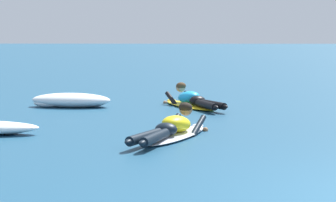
# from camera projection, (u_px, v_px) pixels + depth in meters

# --- Properties ---
(ground_plane) EXTENTS (120.00, 120.00, 0.00)m
(ground_plane) POSITION_uv_depth(u_px,v_px,m) (286.00, 98.00, 15.99)
(ground_plane) COLOR navy
(surfer_near) EXTENTS (1.31, 2.50, 0.53)m
(surfer_near) POSITION_uv_depth(u_px,v_px,m) (172.00, 129.00, 10.07)
(surfer_near) COLOR silver
(surfer_near) RESTS_ON ground
(surfer_far) EXTENTS (1.44, 2.36, 0.53)m
(surfer_far) POSITION_uv_depth(u_px,v_px,m) (192.00, 101.00, 14.08)
(surfer_far) COLOR yellow
(surfer_far) RESTS_ON ground
(whitewater_mid_left) EXTENTS (1.76, 0.87, 0.30)m
(whitewater_mid_left) POSITION_uv_depth(u_px,v_px,m) (71.00, 100.00, 14.12)
(whitewater_mid_left) COLOR white
(whitewater_mid_left) RESTS_ON ground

